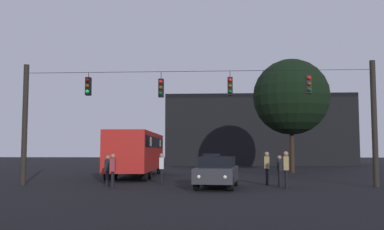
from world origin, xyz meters
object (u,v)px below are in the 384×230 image
object	(u,v)px
city_bus	(137,150)
pedestrian_trailing	(267,166)
pedestrian_crossing_right	(161,167)
pedestrian_far_side	(286,167)
pedestrian_crossing_left	(108,169)
tree_left_silhouette	(291,97)
car_far_left	(211,161)
pedestrian_near_bus	(280,169)
car_near_right	(217,171)
pedestrian_crossing_center	(113,169)

from	to	relation	value
city_bus	pedestrian_trailing	bearing A→B (deg)	-39.12
pedestrian_crossing_right	pedestrian_far_side	xyz separation A→B (m)	(6.27, -2.34, 0.08)
pedestrian_crossing_left	tree_left_silhouette	xyz separation A→B (m)	(11.73, 14.14, 5.37)
pedestrian_crossing_left	pedestrian_trailing	world-z (taller)	pedestrian_trailing
pedestrian_crossing_left	pedestrian_crossing_right	distance (m)	2.91
car_far_left	pedestrian_crossing_right	world-z (taller)	pedestrian_crossing_right
pedestrian_near_bus	pedestrian_trailing	distance (m)	0.99
city_bus	tree_left_silhouette	xyz separation A→B (m)	(11.64, 6.54, 4.37)
car_near_right	car_far_left	size ratio (longest dim) A/B	1.01
city_bus	pedestrian_crossing_center	distance (m)	9.15
pedestrian_near_bus	pedestrian_trailing	bearing A→B (deg)	123.36
pedestrian_crossing_right	pedestrian_near_bus	distance (m)	6.24
car_near_right	pedestrian_far_side	distance (m)	3.29
pedestrian_crossing_left	city_bus	bearing A→B (deg)	89.29
city_bus	pedestrian_far_side	xyz separation A→B (m)	(8.78, -8.63, -0.86)
car_near_right	pedestrian_crossing_right	size ratio (longest dim) A/B	2.71
pedestrian_near_bus	tree_left_silhouette	size ratio (longest dim) A/B	0.17
car_near_right	tree_left_silhouette	distance (m)	17.04
pedestrian_near_bus	pedestrian_far_side	size ratio (longest dim) A/B	0.88
pedestrian_crossing_left	pedestrian_crossing_center	size ratio (longest dim) A/B	0.94
city_bus	pedestrian_crossing_left	bearing A→B (deg)	-90.71
pedestrian_near_bus	car_near_right	bearing A→B (deg)	-162.62
pedestrian_far_side	pedestrian_trailing	bearing A→B (deg)	108.37
tree_left_silhouette	pedestrian_near_bus	bearing A→B (deg)	-102.11
tree_left_silhouette	pedestrian_trailing	bearing A→B (deg)	-105.07
car_near_right	pedestrian_crossing_right	world-z (taller)	pedestrian_crossing_right
car_near_right	pedestrian_near_bus	world-z (taller)	pedestrian_near_bus
city_bus	pedestrian_crossing_center	world-z (taller)	city_bus
pedestrian_crossing_right	pedestrian_trailing	bearing A→B (deg)	-3.08
car_far_left	pedestrian_trailing	world-z (taller)	pedestrian_trailing
car_far_left	pedestrian_far_side	xyz separation A→B (m)	(3.87, -20.37, 0.21)
pedestrian_crossing_left	pedestrian_near_bus	world-z (taller)	same
pedestrian_crossing_left	tree_left_silhouette	size ratio (longest dim) A/B	0.17
pedestrian_far_side	pedestrian_crossing_center	bearing A→B (deg)	-176.85
city_bus	car_far_left	size ratio (longest dim) A/B	2.51
car_near_right	pedestrian_trailing	size ratio (longest dim) A/B	2.57
car_far_left	city_bus	bearing A→B (deg)	-112.67
car_near_right	pedestrian_crossing_center	xyz separation A→B (m)	(-4.97, -0.69, 0.13)
car_far_left	pedestrian_crossing_right	size ratio (longest dim) A/B	2.67
car_far_left	tree_left_silhouette	xyz separation A→B (m)	(6.73, -5.21, 5.44)
pedestrian_crossing_left	pedestrian_crossing_right	size ratio (longest dim) A/B	0.94
car_near_right	pedestrian_trailing	distance (m)	3.17
pedestrian_crossing_left	pedestrian_trailing	xyz separation A→B (m)	(8.20, 1.01, 0.12)
city_bus	pedestrian_crossing_center	bearing A→B (deg)	-86.64
city_bus	pedestrian_crossing_right	world-z (taller)	city_bus
pedestrian_crossing_right	pedestrian_far_side	distance (m)	6.69
city_bus	pedestrian_crossing_left	world-z (taller)	city_bus
pedestrian_trailing	tree_left_silhouette	distance (m)	14.58
pedestrian_crossing_right	pedestrian_crossing_left	bearing A→B (deg)	-153.31
pedestrian_crossing_left	pedestrian_crossing_center	world-z (taller)	pedestrian_crossing_center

